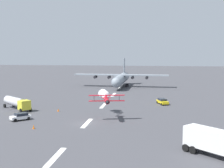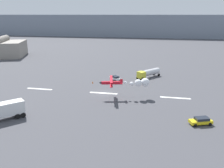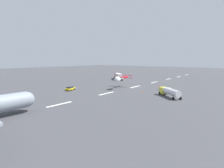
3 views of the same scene
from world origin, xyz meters
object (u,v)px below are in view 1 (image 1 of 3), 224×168
(cargo_transport_plane, at_px, (121,79))
(fuel_tanker_truck, at_px, (17,102))
(traffic_cone_far, at_px, (58,110))
(airport_staff_sedan, at_px, (21,116))
(traffic_cone_near, at_px, (34,127))
(stunt_biplane_red, at_px, (105,96))
(followme_car_yellow, at_px, (162,101))

(cargo_transport_plane, distance_m, fuel_tanker_truck, 52.51)
(cargo_transport_plane, xyz_separation_m, traffic_cone_far, (-49.34, 9.40, -2.88))
(fuel_tanker_truck, xyz_separation_m, traffic_cone_far, (-0.84, -10.67, -1.38))
(cargo_transport_plane, xyz_separation_m, airport_staff_sedan, (-59.41, 14.28, -2.44))
(fuel_tanker_truck, distance_m, traffic_cone_near, 20.67)
(airport_staff_sedan, height_order, traffic_cone_far, airport_staff_sedan)
(traffic_cone_near, xyz_separation_m, traffic_cone_far, (16.49, 0.51, 0.00))
(stunt_biplane_red, height_order, fuel_tanker_truck, stunt_biplane_red)
(traffic_cone_near, height_order, traffic_cone_far, same)
(cargo_transport_plane, xyz_separation_m, stunt_biplane_red, (-51.17, -2.07, 1.00))
(fuel_tanker_truck, distance_m, airport_staff_sedan, 12.39)
(fuel_tanker_truck, relative_size, airport_staff_sedan, 2.22)
(airport_staff_sedan, distance_m, traffic_cone_far, 11.20)
(cargo_transport_plane, bearing_deg, fuel_tanker_truck, 157.52)
(stunt_biplane_red, distance_m, traffic_cone_far, 12.25)
(followme_car_yellow, height_order, traffic_cone_near, followme_car_yellow)
(stunt_biplane_red, bearing_deg, fuel_tanker_truck, 83.11)
(stunt_biplane_red, height_order, traffic_cone_far, stunt_biplane_red)
(fuel_tanker_truck, bearing_deg, stunt_biplane_red, -96.89)
(stunt_biplane_red, relative_size, traffic_cone_far, 17.56)
(airport_staff_sedan, bearing_deg, traffic_cone_near, -140.00)
(stunt_biplane_red, distance_m, airport_staff_sedan, 18.63)
(airport_staff_sedan, bearing_deg, traffic_cone_far, -25.82)
(cargo_transport_plane, bearing_deg, traffic_cone_near, 172.31)
(traffic_cone_far, bearing_deg, traffic_cone_near, -178.21)
(stunt_biplane_red, xyz_separation_m, traffic_cone_near, (-14.66, 10.96, -3.88))
(stunt_biplane_red, xyz_separation_m, fuel_tanker_truck, (2.67, 22.14, -2.51))
(cargo_transport_plane, height_order, stunt_biplane_red, cargo_transport_plane)
(stunt_biplane_red, relative_size, followme_car_yellow, 2.70)
(fuel_tanker_truck, relative_size, traffic_cone_near, 12.31)
(followme_car_yellow, distance_m, airport_staff_sedan, 37.70)
(fuel_tanker_truck, relative_size, followme_car_yellow, 1.89)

